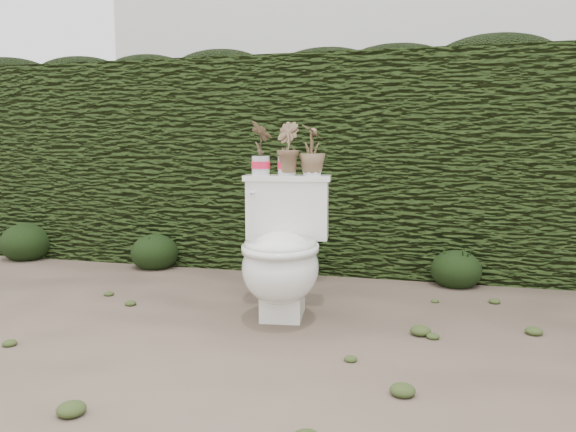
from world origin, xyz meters
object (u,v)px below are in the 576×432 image
(toilet, at_px, (282,254))
(potted_plant_center, at_px, (287,150))
(potted_plant_right, at_px, (312,151))
(potted_plant_left, at_px, (261,149))

(toilet, relative_size, potted_plant_center, 2.64)
(potted_plant_center, relative_size, potted_plant_right, 1.07)
(toilet, xyz_separation_m, potted_plant_left, (-0.19, 0.21, 0.57))
(potted_plant_right, bearing_deg, potted_plant_left, 77.73)
(potted_plant_center, distance_m, potted_plant_right, 0.15)
(potted_plant_left, height_order, potted_plant_right, potted_plant_left)
(potted_plant_left, bearing_deg, potted_plant_right, -129.78)
(toilet, bearing_deg, potted_plant_left, 123.35)
(potted_plant_right, bearing_deg, potted_plant_center, 77.73)
(potted_plant_center, height_order, potted_plant_right, potted_plant_center)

